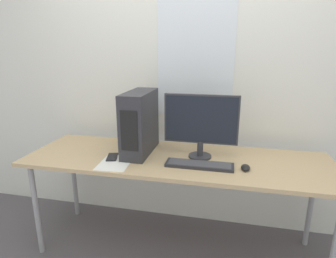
% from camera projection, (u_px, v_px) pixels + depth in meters
% --- Properties ---
extents(wall_back, '(8.00, 0.07, 2.70)m').
position_uv_depth(wall_back, '(188.00, 73.00, 2.35)').
color(wall_back, silver).
rests_on(wall_back, ground_plane).
extents(desk, '(2.22, 0.70, 0.78)m').
position_uv_depth(desk, '(177.00, 164.00, 2.07)').
color(desk, tan).
rests_on(desk, ground_plane).
extents(pc_tower, '(0.17, 0.46, 0.47)m').
position_uv_depth(pc_tower, '(140.00, 123.00, 2.10)').
color(pc_tower, '#2D2D33').
rests_on(pc_tower, desk).
extents(monitor_main, '(0.53, 0.17, 0.47)m').
position_uv_depth(monitor_main, '(201.00, 123.00, 1.99)').
color(monitor_main, '#333338').
rests_on(monitor_main, desk).
extents(keyboard, '(0.46, 0.13, 0.02)m').
position_uv_depth(keyboard, '(199.00, 165.00, 1.90)').
color(keyboard, '#28282D').
rests_on(keyboard, desk).
extents(mouse, '(0.06, 0.10, 0.03)m').
position_uv_depth(mouse, '(246.00, 168.00, 1.84)').
color(mouse, black).
rests_on(mouse, desk).
extents(cell_phone, '(0.11, 0.16, 0.01)m').
position_uv_depth(cell_phone, '(112.00, 157.00, 2.05)').
color(cell_phone, black).
rests_on(cell_phone, desk).
extents(paper_sheet_front, '(0.23, 0.31, 0.00)m').
position_uv_depth(paper_sheet_front, '(115.00, 163.00, 1.96)').
color(paper_sheet_front, white).
rests_on(paper_sheet_front, desk).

